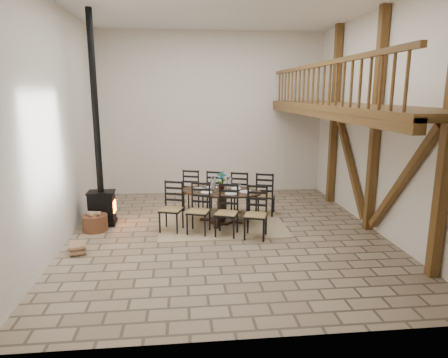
{
  "coord_description": "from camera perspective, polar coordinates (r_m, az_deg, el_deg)",
  "views": [
    {
      "loc": [
        -0.95,
        -8.61,
        3.17
      ],
      "look_at": [
        -0.01,
        0.4,
        1.2
      ],
      "focal_mm": 32.0,
      "sensor_mm": 36.0,
      "label": 1
    }
  ],
  "objects": [
    {
      "name": "dining_table",
      "position": [
        9.87,
        -0.4,
        -3.98
      ],
      "size": [
        3.03,
        2.87,
        1.28
      ],
      "rotation": [
        0.0,
        0.0,
        -0.33
      ],
      "color": "black",
      "rests_on": "ground"
    },
    {
      "name": "log_stack",
      "position": [
        8.66,
        -20.18,
        -9.23
      ],
      "size": [
        0.41,
        0.49,
        0.21
      ],
      "rotation": [
        0.0,
        0.0,
        0.28
      ],
      "color": "tan",
      "rests_on": "ground"
    },
    {
      "name": "room_shell",
      "position": [
        8.88,
        8.15,
        11.16
      ],
      "size": [
        7.02,
        8.02,
        5.01
      ],
      "color": "silver",
      "rests_on": "ground"
    },
    {
      "name": "rug",
      "position": [
        9.99,
        -0.4,
        -6.16
      ],
      "size": [
        3.0,
        2.5,
        0.02
      ],
      "primitive_type": "cube",
      "color": "#9D8665",
      "rests_on": "ground"
    },
    {
      "name": "wood_stove",
      "position": [
        10.02,
        -17.29,
        -0.04
      ],
      "size": [
        0.65,
        0.5,
        5.0
      ],
      "rotation": [
        0.0,
        0.0,
        0.01
      ],
      "color": "black",
      "rests_on": "ground"
    },
    {
      "name": "ground",
      "position": [
        9.23,
        0.32,
        -7.82
      ],
      "size": [
        8.0,
        8.0,
        0.0
      ],
      "primitive_type": "plane",
      "color": "gray",
      "rests_on": "ground"
    },
    {
      "name": "log_basket",
      "position": [
        9.84,
        -17.94,
        -5.87
      ],
      "size": [
        0.58,
        0.58,
        0.48
      ],
      "rotation": [
        0.0,
        0.0,
        -0.23
      ],
      "color": "brown",
      "rests_on": "ground"
    }
  ]
}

